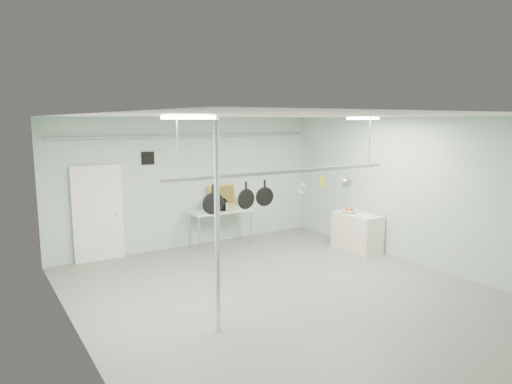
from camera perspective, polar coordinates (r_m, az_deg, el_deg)
floor at (r=8.47m, az=3.78°, el=-12.70°), size 8.00×8.00×0.00m
ceiling at (r=7.87m, az=4.02°, el=9.43°), size 7.00×8.00×0.02m
back_wall at (r=11.43m, az=-8.08°, el=1.22°), size 7.00×0.02×3.20m
right_wall at (r=10.45m, az=19.47°, el=0.07°), size 0.02×8.00×3.20m
door at (r=10.74m, az=-19.14°, el=-2.67°), size 1.10×0.10×2.20m
wall_vent at (r=10.93m, az=-13.37°, el=4.14°), size 0.30×0.04×0.30m
conduit_pipe at (r=11.25m, az=-8.02°, el=6.98°), size 6.60×0.07×0.07m
chrome_pole at (r=6.63m, az=-4.88°, el=-4.35°), size 0.08×0.08×3.20m
prep_table at (r=11.48m, az=-4.46°, el=-2.58°), size 1.60×0.70×0.91m
side_cabinet at (r=11.33m, az=12.50°, el=-4.90°), size 0.60×1.20×0.90m
pot_rack at (r=8.28m, az=3.82°, el=2.75°), size 4.80×0.06×1.00m
light_panel_left at (r=6.06m, az=-8.42°, el=9.21°), size 0.65×0.30×0.05m
light_panel_right at (r=9.91m, az=13.24°, el=8.94°), size 0.65×0.30×0.05m
microwave at (r=11.39m, az=-5.03°, el=-1.61°), size 0.58×0.50×0.27m
coffee_canister at (r=11.49m, az=-3.94°, el=-1.72°), size 0.20×0.20×0.18m
painting_large at (r=11.77m, az=-4.25°, el=-0.49°), size 0.79×0.19×0.58m
painting_small at (r=11.93m, az=-3.10°, el=-1.16°), size 0.31×0.10×0.25m
fruit_bowl at (r=11.27m, az=11.59°, el=-2.37°), size 0.42×0.42×0.09m
skillet_left at (r=7.55m, az=-5.38°, el=-0.88°), size 0.38×0.09×0.50m
skillet_mid at (r=7.86m, az=-1.26°, el=-0.45°), size 0.36×0.09×0.49m
skillet_right at (r=8.06m, az=1.09°, el=-0.13°), size 0.34×0.11×0.47m
whisk at (r=8.54m, az=5.75°, el=0.79°), size 0.20×0.20×0.34m
grater at (r=8.85m, az=8.29°, el=1.36°), size 0.10×0.04×0.24m
saucepan at (r=9.28m, az=11.28°, el=1.43°), size 0.20×0.15×0.30m
fruit_cluster at (r=11.27m, az=11.60°, el=-2.17°), size 0.24×0.24×0.09m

